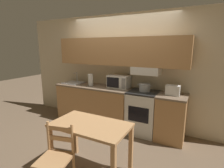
% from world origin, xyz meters
% --- Properties ---
extents(ground_plane, '(16.00, 16.00, 0.00)m').
position_xyz_m(ground_plane, '(0.00, 0.00, 0.00)').
color(ground_plane, brown).
extents(wall_back, '(5.41, 0.38, 2.55)m').
position_xyz_m(wall_back, '(0.02, -0.06, 1.48)').
color(wall_back, beige).
rests_on(wall_back, ground_plane).
extents(lower_counter_main, '(1.86, 0.60, 0.91)m').
position_xyz_m(lower_counter_main, '(-0.59, -0.29, 0.46)').
color(lower_counter_main, tan).
rests_on(lower_counter_main, ground_plane).
extents(lower_counter_right_stub, '(0.56, 0.60, 0.91)m').
position_xyz_m(lower_counter_right_stub, '(1.24, -0.29, 0.46)').
color(lower_counter_right_stub, tan).
rests_on(lower_counter_right_stub, ground_plane).
extents(stove_range, '(0.60, 0.57, 0.91)m').
position_xyz_m(stove_range, '(0.65, -0.28, 0.46)').
color(stove_range, white).
rests_on(stove_range, ground_plane).
extents(cooking_pot, '(0.32, 0.24, 0.16)m').
position_xyz_m(cooking_pot, '(0.66, -0.23, 1.00)').
color(cooking_pot, '#B7BABF').
rests_on(cooking_pot, stove_range).
extents(microwave, '(0.47, 0.34, 0.28)m').
position_xyz_m(microwave, '(0.05, -0.19, 1.06)').
color(microwave, white).
rests_on(microwave, lower_counter_main).
extents(toaster, '(0.27, 0.17, 0.19)m').
position_xyz_m(toaster, '(1.23, -0.28, 1.01)').
color(toaster, white).
rests_on(toaster, lower_counter_right_stub).
extents(sink_basin, '(0.45, 0.41, 0.26)m').
position_xyz_m(sink_basin, '(-1.19, -0.29, 0.93)').
color(sink_basin, '#B7BABF').
rests_on(sink_basin, lower_counter_main).
extents(paper_towel_roll, '(0.14, 0.14, 0.28)m').
position_xyz_m(paper_towel_roll, '(-0.64, -0.32, 1.05)').
color(paper_towel_roll, black).
rests_on(paper_towel_roll, lower_counter_main).
extents(dining_table, '(1.10, 0.63, 0.76)m').
position_xyz_m(dining_table, '(0.37, -1.81, 0.64)').
color(dining_table, tan).
rests_on(dining_table, ground_plane).
extents(chair_left_of_table, '(0.46, 0.46, 0.87)m').
position_xyz_m(chair_left_of_table, '(0.17, -2.30, 0.44)').
color(chair_left_of_table, tan).
rests_on(chair_left_of_table, ground_plane).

